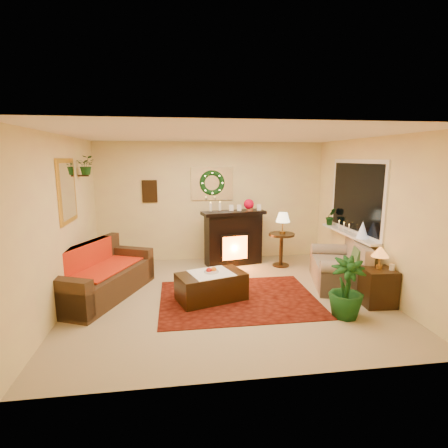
{
  "coord_description": "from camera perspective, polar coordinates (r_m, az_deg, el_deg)",
  "views": [
    {
      "loc": [
        -0.82,
        -5.43,
        2.25
      ],
      "look_at": [
        0.0,
        0.35,
        1.15
      ],
      "focal_mm": 28.0,
      "sensor_mm": 36.0,
      "label": 1
    }
  ],
  "objects": [
    {
      "name": "floor",
      "position": [
        5.93,
        0.48,
        -11.62
      ],
      "size": [
        5.0,
        5.0,
        0.0
      ],
      "primitive_type": "plane",
      "color": "beige",
      "rests_on": "ground"
    },
    {
      "name": "ceiling",
      "position": [
        5.5,
        0.53,
        14.32
      ],
      "size": [
        5.0,
        5.0,
        0.0
      ],
      "primitive_type": "plane",
      "color": "white",
      "rests_on": "ground"
    },
    {
      "name": "wall_back",
      "position": [
        7.78,
        -1.97,
        3.66
      ],
      "size": [
        5.0,
        5.0,
        0.0
      ],
      "primitive_type": "plane",
      "color": "#EFD88C",
      "rests_on": "ground"
    },
    {
      "name": "wall_front",
      "position": [
        3.42,
        6.16,
        -5.56
      ],
      "size": [
        5.0,
        5.0,
        0.0
      ],
      "primitive_type": "plane",
      "color": "#EFD88C",
      "rests_on": "ground"
    },
    {
      "name": "wall_left",
      "position": [
        5.76,
        -24.91,
        0.18
      ],
      "size": [
        4.5,
        4.5,
        0.0
      ],
      "primitive_type": "plane",
      "color": "#EFD88C",
      "rests_on": "ground"
    },
    {
      "name": "wall_right",
      "position": [
        6.43,
        23.12,
        1.32
      ],
      "size": [
        4.5,
        4.5,
        0.0
      ],
      "primitive_type": "plane",
      "color": "#EFD88C",
      "rests_on": "ground"
    },
    {
      "name": "area_rug",
      "position": [
        5.8,
        2.34,
        -12.09
      ],
      "size": [
        2.51,
        1.89,
        0.01
      ],
      "primitive_type": "cube",
      "rotation": [
        0.0,
        0.0,
        -0.0
      ],
      "color": "#4E0906",
      "rests_on": "floor"
    },
    {
      "name": "sofa",
      "position": [
        6.12,
        -19.35,
        -7.26
      ],
      "size": [
        1.6,
        2.16,
        0.85
      ],
      "primitive_type": "cube",
      "rotation": [
        0.0,
        0.0,
        -0.42
      ],
      "color": "brown",
      "rests_on": "floor"
    },
    {
      "name": "red_throw",
      "position": [
        6.25,
        -19.53,
        -6.66
      ],
      "size": [
        0.86,
        1.4,
        0.02
      ],
      "primitive_type": "cube",
      "color": "#B4010B",
      "rests_on": "sofa"
    },
    {
      "name": "fireplace",
      "position": [
        7.47,
        1.53,
        -2.48
      ],
      "size": [
        1.24,
        0.61,
        1.09
      ],
      "primitive_type": "cube",
      "rotation": [
        0.0,
        0.0,
        0.2
      ],
      "color": "black",
      "rests_on": "floor"
    },
    {
      "name": "poinsettia",
      "position": [
        7.37,
        4.08,
        3.25
      ],
      "size": [
        0.21,
        0.21,
        0.21
      ],
      "primitive_type": "sphere",
      "color": "red",
      "rests_on": "fireplace"
    },
    {
      "name": "mantel_candle_a",
      "position": [
        7.23,
        -2.22,
        2.8
      ],
      "size": [
        0.06,
        0.06,
        0.17
      ],
      "primitive_type": "cylinder",
      "color": "white",
      "rests_on": "fireplace"
    },
    {
      "name": "mantel_candle_b",
      "position": [
        7.31,
        -0.68,
        2.9
      ],
      "size": [
        0.06,
        0.06,
        0.18
      ],
      "primitive_type": "cylinder",
      "color": "beige",
      "rests_on": "fireplace"
    },
    {
      "name": "mantel_mirror",
      "position": [
        7.72,
        -1.97,
        6.59
      ],
      "size": [
        0.92,
        0.02,
        0.72
      ],
      "primitive_type": "cube",
      "color": "white",
      "rests_on": "wall_back"
    },
    {
      "name": "wreath",
      "position": [
        7.68,
        -1.94,
        6.72
      ],
      "size": [
        0.55,
        0.11,
        0.55
      ],
      "primitive_type": "torus",
      "rotation": [
        1.57,
        0.0,
        0.0
      ],
      "color": "#194719",
      "rests_on": "wall_back"
    },
    {
      "name": "wall_art",
      "position": [
        7.71,
        -12.04,
        5.24
      ],
      "size": [
        0.32,
        0.03,
        0.48
      ],
      "primitive_type": "cube",
      "color": "#381E11",
      "rests_on": "wall_back"
    },
    {
      "name": "gold_mirror",
      "position": [
        5.98,
        -24.25,
        4.94
      ],
      "size": [
        0.03,
        0.84,
        1.0
      ],
      "primitive_type": "cube",
      "color": "gold",
      "rests_on": "wall_left"
    },
    {
      "name": "hanging_plant",
      "position": [
        6.66,
        -21.46,
        7.54
      ],
      "size": [
        0.33,
        0.28,
        0.36
      ],
      "primitive_type": "imported",
      "color": "#194719",
      "rests_on": "wall_left"
    },
    {
      "name": "loveseat",
      "position": [
        6.62,
        18.17,
        -5.91
      ],
      "size": [
        1.15,
        1.57,
        0.81
      ],
      "primitive_type": "cube",
      "rotation": [
        0.0,
        0.0,
        -0.26
      ],
      "color": "gray",
      "rests_on": "floor"
    },
    {
      "name": "window_frame",
      "position": [
        6.86,
        20.81,
        4.13
      ],
      "size": [
        0.03,
        1.86,
        1.36
      ],
      "primitive_type": "cube",
      "color": "white",
      "rests_on": "wall_right"
    },
    {
      "name": "window_glass",
      "position": [
        6.86,
        20.7,
        4.13
      ],
      "size": [
        0.02,
        1.7,
        1.22
      ],
      "primitive_type": "cube",
      "color": "black",
      "rests_on": "wall_right"
    },
    {
      "name": "window_sill",
      "position": [
        6.92,
        19.68,
        -1.46
      ],
      "size": [
        0.22,
        1.86,
        0.04
      ],
      "primitive_type": "cube",
      "color": "white",
      "rests_on": "wall_right"
    },
    {
      "name": "mini_tree",
      "position": [
        6.46,
        21.67,
        -0.88
      ],
      "size": [
        0.2,
        0.2,
        0.29
      ],
      "primitive_type": "cone",
      "color": "silver",
      "rests_on": "window_sill"
    },
    {
      "name": "sill_plant",
      "position": [
        7.52,
        17.03,
        1.3
      ],
      "size": [
        0.26,
        0.21,
        0.47
      ],
      "primitive_type": "imported",
      "color": "#203F19",
      "rests_on": "window_sill"
    },
    {
      "name": "side_table_round",
      "position": [
        7.48,
        9.3,
        -4.37
      ],
      "size": [
        0.66,
        0.66,
        0.7
      ],
      "primitive_type": "cylinder",
      "rotation": [
        0.0,
        0.0,
        0.24
      ],
      "color": "black",
      "rests_on": "floor"
    },
    {
      "name": "lamp_cream",
      "position": [
        7.35,
        9.56,
        -0.21
      ],
      "size": [
        0.29,
        0.29,
        0.45
      ],
      "primitive_type": "cone",
      "color": "#FFF0B4",
      "rests_on": "side_table_round"
    },
    {
      "name": "end_table_square",
      "position": [
        6.0,
        23.73,
        -9.54
      ],
      "size": [
        0.5,
        0.5,
        0.58
      ],
      "primitive_type": "cube",
      "rotation": [
        0.0,
        0.0,
        -0.06
      ],
      "color": "black",
      "rests_on": "floor"
    },
    {
      "name": "lamp_tiffany",
      "position": [
        5.89,
        24.08,
        -5.08
      ],
      "size": [
        0.26,
        0.26,
        0.38
      ],
      "primitive_type": "cone",
      "color": "orange",
      "rests_on": "end_table_square"
    },
    {
      "name": "coffee_table",
      "position": [
        5.7,
        -2.08,
        -10.31
      ],
      "size": [
        1.19,
        0.88,
        0.45
      ],
      "primitive_type": "cube",
      "rotation": [
        0.0,
        0.0,
        0.31
      ],
      "color": "#361B0D",
      "rests_on": "floor"
    },
    {
      "name": "fruit_bowl",
      "position": [
        5.64,
        -2.07,
        -7.93
      ],
      "size": [
        0.23,
        0.23,
        0.05
      ],
      "primitive_type": "cylinder",
      "color": "silver",
      "rests_on": "coffee_table"
    },
    {
      "name": "floor_palm",
      "position": [
        5.33,
        19.38,
        -9.7
      ],
      "size": [
        1.72,
        1.72,
        2.62
      ],
      "primitive_type": "imported",
      "rotation": [
        0.0,
        0.0,
        -0.19
      ],
      "color": "#214B1C",
      "rests_on": "floor"
    }
  ]
}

